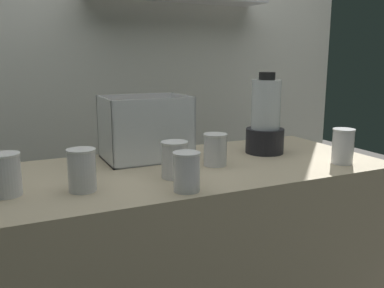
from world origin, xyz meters
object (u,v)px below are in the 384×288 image
at_px(juice_cup_orange_far_left, 6,177).
at_px(juice_cup_pomegranate_right, 175,162).
at_px(juice_cup_pomegranate_middle, 187,174).
at_px(carrot_display_bin, 145,140).
at_px(juice_cup_orange_rightmost, 343,148).
at_px(juice_cup_orange_far_right, 215,152).
at_px(juice_cup_pomegranate_left, 82,173).
at_px(blender_pitcher, 265,121).

xyz_separation_m(juice_cup_orange_far_left, juice_cup_pomegranate_right, (0.50, -0.03, -0.00)).
bearing_deg(juice_cup_pomegranate_middle, carrot_display_bin, 87.84).
xyz_separation_m(juice_cup_pomegranate_middle, juice_cup_orange_rightmost, (0.65, 0.05, 0.00)).
bearing_deg(carrot_display_bin, juice_cup_orange_far_right, -45.72).
distance_m(juice_cup_pomegranate_left, juice_cup_pomegranate_middle, 0.30).
xyz_separation_m(blender_pitcher, juice_cup_pomegranate_right, (-0.47, -0.17, -0.08)).
distance_m(juice_cup_pomegranate_middle, juice_cup_orange_rightmost, 0.65).
distance_m(blender_pitcher, juice_cup_pomegranate_right, 0.51).
bearing_deg(juice_cup_orange_far_right, carrot_display_bin, 134.28).
xyz_separation_m(juice_cup_pomegranate_right, juice_cup_orange_far_right, (0.19, 0.08, -0.00)).
distance_m(juice_cup_orange_far_left, juice_cup_pomegranate_middle, 0.51).
bearing_deg(juice_cup_orange_far_left, juice_cup_pomegranate_middle, -20.44).
bearing_deg(juice_cup_pomegranate_right, juice_cup_pomegranate_left, -177.23).
xyz_separation_m(carrot_display_bin, juice_cup_orange_rightmost, (0.63, -0.38, -0.02)).
height_order(juice_cup_orange_far_left, juice_cup_pomegranate_left, juice_cup_pomegranate_left).
height_order(juice_cup_orange_far_right, juice_cup_orange_rightmost, juice_cup_orange_rightmost).
relative_size(carrot_display_bin, juice_cup_pomegranate_right, 2.66).
bearing_deg(juice_cup_pomegranate_left, juice_cup_pomegranate_right, 2.77).
bearing_deg(juice_cup_pomegranate_left, juice_cup_orange_far_right, 11.12).
bearing_deg(carrot_display_bin, blender_pitcher, -13.02).
distance_m(carrot_display_bin, blender_pitcher, 0.49).
height_order(juice_cup_orange_far_left, juice_cup_pomegranate_right, juice_cup_orange_far_left).
relative_size(blender_pitcher, juice_cup_pomegranate_middle, 2.81).
height_order(blender_pitcher, juice_cup_orange_far_left, blender_pitcher).
xyz_separation_m(juice_cup_pomegranate_middle, juice_cup_pomegranate_right, (0.02, 0.14, -0.00)).
distance_m(juice_cup_pomegranate_left, juice_cup_pomegranate_right, 0.30).
xyz_separation_m(juice_cup_pomegranate_left, juice_cup_orange_far_right, (0.49, 0.10, -0.01)).
xyz_separation_m(carrot_display_bin, juice_cup_pomegranate_right, (0.01, -0.29, -0.02)).
xyz_separation_m(carrot_display_bin, juice_cup_orange_far_left, (-0.49, -0.25, -0.02)).
relative_size(juice_cup_pomegranate_middle, juice_cup_orange_rightmost, 0.90).
bearing_deg(juice_cup_pomegranate_left, blender_pitcher, 13.85).
distance_m(juice_cup_pomegranate_left, juice_cup_orange_rightmost, 0.93).
bearing_deg(juice_cup_orange_far_right, juice_cup_pomegranate_left, -168.88).
distance_m(carrot_display_bin, juice_cup_orange_far_right, 0.28).
xyz_separation_m(juice_cup_orange_far_left, juice_cup_orange_far_right, (0.69, 0.05, -0.00)).
height_order(blender_pitcher, juice_cup_pomegranate_right, blender_pitcher).
bearing_deg(juice_cup_orange_far_right, juice_cup_orange_far_left, -176.08).
relative_size(juice_cup_orange_far_left, juice_cup_orange_rightmost, 0.94).
relative_size(juice_cup_pomegranate_right, juice_cup_orange_rightmost, 0.92).
height_order(blender_pitcher, juice_cup_pomegranate_middle, blender_pitcher).
height_order(blender_pitcher, juice_cup_orange_far_right, blender_pitcher).
distance_m(carrot_display_bin, juice_cup_pomegranate_middle, 0.43).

